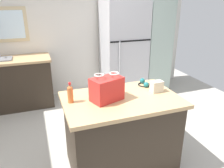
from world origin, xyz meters
TOP-DOWN VIEW (x-y plane):
  - ground at (0.00, 0.00)m, footprint 5.84×5.84m
  - back_wall at (-0.02, 2.28)m, footprint 4.87×0.13m
  - kitchen_island at (0.06, -0.15)m, footprint 1.23×0.81m
  - refrigerator at (0.92, 1.87)m, footprint 0.81×0.71m
  - tall_cabinet at (1.60, 1.87)m, footprint 0.51×0.64m
  - sink_counter at (-1.14, 1.91)m, footprint 1.27×0.63m
  - shopping_bag at (-0.11, -0.14)m, footprint 0.37×0.29m
  - small_box at (0.49, -0.13)m, footprint 0.14×0.10m
  - bottle at (-0.47, -0.07)m, footprint 0.06×0.06m
  - ear_defenders at (0.46, 0.10)m, footprint 0.17×0.20m

SIDE VIEW (x-z plane):
  - ground at x=0.00m, z-range 0.00..0.00m
  - kitchen_island at x=0.06m, z-range 0.00..0.87m
  - sink_counter at x=-1.14m, z-range -0.08..0.99m
  - ear_defenders at x=0.46m, z-range 0.85..0.92m
  - refrigerator at x=0.92m, z-range 0.00..1.83m
  - small_box at x=0.49m, z-range 0.86..0.99m
  - bottle at x=-0.47m, z-range 0.85..1.07m
  - shopping_bag at x=-0.11m, z-range 0.84..1.13m
  - tall_cabinet at x=1.60m, z-range 0.00..2.04m
  - back_wall at x=-0.02m, z-range 0.00..2.55m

